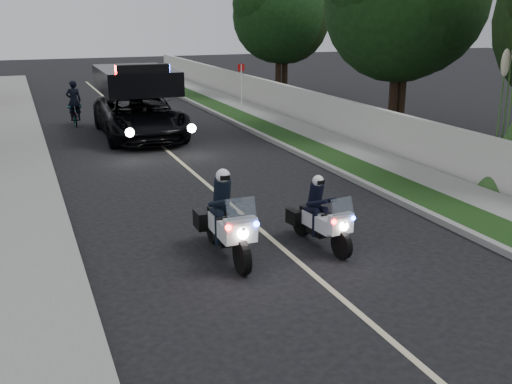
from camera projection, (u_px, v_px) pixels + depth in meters
ground at (297, 261)px, 11.75m from camera, size 120.00×120.00×0.00m
curb_right at (279, 143)px, 22.08m from camera, size 0.20×60.00×0.15m
grass_verge at (296, 142)px, 22.33m from camera, size 1.20×60.00×0.16m
sidewalk_right at (326, 139)px, 22.80m from camera, size 1.40×60.00×0.16m
property_wall at (349, 120)px, 22.96m from camera, size 0.22×60.00×1.50m
curb_left at (49, 163)px, 19.13m from camera, size 0.20×60.00×0.15m
sidewalk_left at (12, 166)px, 18.73m from camera, size 2.00×60.00×0.16m
lane_marking at (172, 155)px, 20.62m from camera, size 0.12×50.00×0.01m
police_moto_left at (227, 256)px, 11.97m from camera, size 0.76×2.13×1.81m
police_moto_right at (319, 246)px, 12.52m from camera, size 0.83×1.86×1.53m
police_suv at (141, 137)px, 23.68m from camera, size 3.11×6.53×3.15m
bicycle at (76, 125)px, 26.18m from camera, size 0.67×1.74×0.90m
cyclist at (76, 125)px, 26.18m from camera, size 0.64×0.43×1.75m
sign_post at (241, 108)px, 30.76m from camera, size 0.37×0.37×2.35m
pampas_far at (505, 189)px, 16.54m from camera, size 1.83×1.83×4.45m
tree_right_b at (391, 134)px, 24.18m from camera, size 6.69×6.69×9.77m
tree_right_c at (398, 133)px, 24.35m from camera, size 7.32×7.32×10.40m
tree_right_d at (278, 96)px, 35.34m from camera, size 6.10×6.10×8.93m
tree_right_e at (284, 95)px, 35.82m from camera, size 6.25×6.25×8.61m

